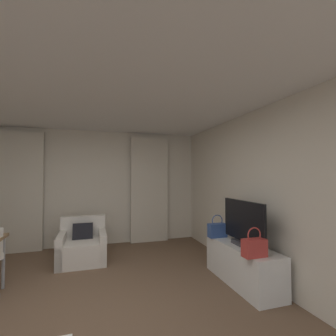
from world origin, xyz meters
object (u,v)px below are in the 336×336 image
object	(u,v)px
tv_console	(242,264)
tv_flatscreen	(243,225)
armchair	(83,247)
handbag_primary	(217,230)
handbag_secondary	(254,247)

from	to	relation	value
tv_console	tv_flatscreen	distance (m)	0.58
armchair	tv_console	bearing A→B (deg)	-35.67
armchair	tv_flatscreen	world-z (taller)	tv_flatscreen
armchair	tv_console	xyz separation A→B (m)	(2.28, -1.64, 0.02)
armchair	handbag_primary	size ratio (longest dim) A/B	2.27
tv_flatscreen	handbag_primary	bearing A→B (deg)	104.50
armchair	handbag_secondary	distance (m)	3.04
tv_console	tv_flatscreen	xyz separation A→B (m)	(0.00, -0.04, 0.58)
armchair	handbag_secondary	size ratio (longest dim) A/B	2.27
tv_flatscreen	handbag_secondary	xyz separation A→B (m)	(-0.16, -0.45, -0.18)
tv_flatscreen	handbag_primary	xyz separation A→B (m)	(-0.14, 0.53, -0.18)
handbag_secondary	tv_flatscreen	bearing A→B (deg)	70.73
handbag_secondary	armchair	bearing A→B (deg)	134.87
tv_console	tv_flatscreen	world-z (taller)	tv_flatscreen
tv_flatscreen	handbag_secondary	distance (m)	0.52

